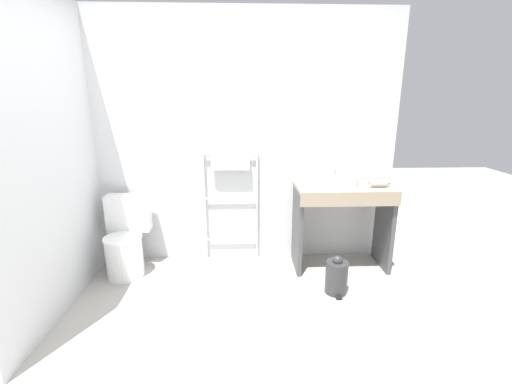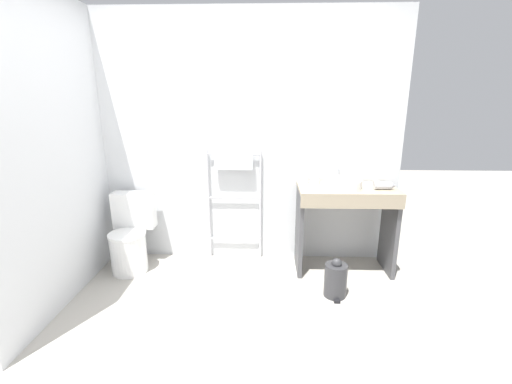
{
  "view_description": "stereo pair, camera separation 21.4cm",
  "coord_description": "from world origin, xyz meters",
  "px_view_note": "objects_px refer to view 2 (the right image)",
  "views": [
    {
      "loc": [
        0.01,
        -2.06,
        1.68
      ],
      "look_at": [
        0.12,
        0.88,
        0.86
      ],
      "focal_mm": 24.0,
      "sensor_mm": 36.0,
      "label": 1
    },
    {
      "loc": [
        0.22,
        -2.06,
        1.68
      ],
      "look_at": [
        0.12,
        0.88,
        0.86
      ],
      "focal_mm": 24.0,
      "sensor_mm": 36.0,
      "label": 2
    }
  ],
  "objects_px": {
    "toilet": "(131,238)",
    "hair_dryer": "(383,185)",
    "sink_basin": "(342,183)",
    "cup_near_edge": "(316,180)",
    "towel_radiator": "(234,182)",
    "cup_near_wall": "(304,179)",
    "trash_bin": "(336,279)"
  },
  "relations": [
    {
      "from": "sink_basin",
      "to": "hair_dryer",
      "type": "height_order",
      "value": "sink_basin"
    },
    {
      "from": "sink_basin",
      "to": "cup_near_wall",
      "type": "height_order",
      "value": "cup_near_wall"
    },
    {
      "from": "towel_radiator",
      "to": "hair_dryer",
      "type": "bearing_deg",
      "value": -11.32
    },
    {
      "from": "sink_basin",
      "to": "hair_dryer",
      "type": "xyz_separation_m",
      "value": [
        0.37,
        -0.04,
        -0.01
      ]
    },
    {
      "from": "toilet",
      "to": "cup_near_edge",
      "type": "distance_m",
      "value": 1.93
    },
    {
      "from": "towel_radiator",
      "to": "trash_bin",
      "type": "relative_size",
      "value": 3.3
    },
    {
      "from": "cup_near_wall",
      "to": "trash_bin",
      "type": "xyz_separation_m",
      "value": [
        0.23,
        -0.64,
        -0.74
      ]
    },
    {
      "from": "towel_radiator",
      "to": "cup_near_wall",
      "type": "xyz_separation_m",
      "value": [
        0.71,
        -0.07,
        0.05
      ]
    },
    {
      "from": "toilet",
      "to": "hair_dryer",
      "type": "xyz_separation_m",
      "value": [
        2.43,
        -0.02,
        0.57
      ]
    },
    {
      "from": "hair_dryer",
      "to": "trash_bin",
      "type": "height_order",
      "value": "hair_dryer"
    },
    {
      "from": "sink_basin",
      "to": "cup_near_edge",
      "type": "height_order",
      "value": "sink_basin"
    },
    {
      "from": "toilet",
      "to": "cup_near_wall",
      "type": "distance_m",
      "value": 1.83
    },
    {
      "from": "toilet",
      "to": "towel_radiator",
      "type": "relative_size",
      "value": 0.65
    },
    {
      "from": "cup_near_wall",
      "to": "cup_near_edge",
      "type": "distance_m",
      "value": 0.11
    },
    {
      "from": "cup_near_edge",
      "to": "cup_near_wall",
      "type": "bearing_deg",
      "value": 168.36
    },
    {
      "from": "cup_near_wall",
      "to": "cup_near_edge",
      "type": "xyz_separation_m",
      "value": [
        0.11,
        -0.02,
        -0.0
      ]
    },
    {
      "from": "toilet",
      "to": "hair_dryer",
      "type": "bearing_deg",
      "value": -0.48
    },
    {
      "from": "hair_dryer",
      "to": "trash_bin",
      "type": "xyz_separation_m",
      "value": [
        -0.47,
        -0.43,
        -0.74
      ]
    },
    {
      "from": "sink_basin",
      "to": "hair_dryer",
      "type": "distance_m",
      "value": 0.37
    },
    {
      "from": "cup_near_edge",
      "to": "toilet",
      "type": "bearing_deg",
      "value": -174.86
    },
    {
      "from": "toilet",
      "to": "trash_bin",
      "type": "relative_size",
      "value": 2.14
    },
    {
      "from": "cup_near_edge",
      "to": "hair_dryer",
      "type": "relative_size",
      "value": 0.36
    },
    {
      "from": "cup_near_edge",
      "to": "trash_bin",
      "type": "height_order",
      "value": "cup_near_edge"
    },
    {
      "from": "towel_radiator",
      "to": "cup_near_wall",
      "type": "relative_size",
      "value": 14.32
    },
    {
      "from": "toilet",
      "to": "towel_radiator",
      "type": "height_order",
      "value": "towel_radiator"
    },
    {
      "from": "cup_near_wall",
      "to": "hair_dryer",
      "type": "height_order",
      "value": "cup_near_wall"
    },
    {
      "from": "toilet",
      "to": "sink_basin",
      "type": "xyz_separation_m",
      "value": [
        2.06,
        0.02,
        0.57
      ]
    },
    {
      "from": "toilet",
      "to": "sink_basin",
      "type": "bearing_deg",
      "value": 0.68
    },
    {
      "from": "towel_radiator",
      "to": "sink_basin",
      "type": "distance_m",
      "value": 1.07
    },
    {
      "from": "cup_near_edge",
      "to": "hair_dryer",
      "type": "height_order",
      "value": "cup_near_edge"
    },
    {
      "from": "sink_basin",
      "to": "trash_bin",
      "type": "xyz_separation_m",
      "value": [
        -0.11,
        -0.47,
        -0.74
      ]
    },
    {
      "from": "towel_radiator",
      "to": "hair_dryer",
      "type": "distance_m",
      "value": 1.44
    }
  ]
}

